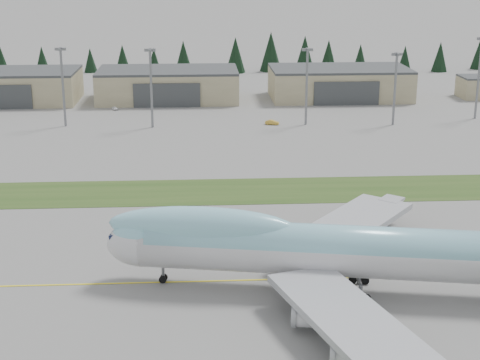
{
  "coord_description": "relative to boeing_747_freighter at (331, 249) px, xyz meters",
  "views": [
    {
      "loc": [
        -4.97,
        -104.3,
        48.42
      ],
      "look_at": [
        2.77,
        27.17,
        8.0
      ],
      "focal_mm": 55.0,
      "sensor_mm": 36.0,
      "label": 1
    }
  ],
  "objects": [
    {
      "name": "service_vehicle_c",
      "position": [
        52.76,
        144.51,
        -6.77
      ],
      "size": [
        3.35,
        4.48,
        1.21
      ],
      "primitive_type": "imported",
      "rotation": [
        0.0,
        0.0,
        -0.46
      ],
      "color": "silver",
      "rests_on": "ground"
    },
    {
      "name": "ground",
      "position": [
        -14.4,
        4.51,
        -6.77
      ],
      "size": [
        7000.0,
        7000.0,
        0.0
      ],
      "primitive_type": "plane",
      "color": "gray",
      "rests_on": "ground"
    },
    {
      "name": "control_shed",
      "position": [
        80.6,
        152.51,
        -2.97
      ],
      "size": [
        14.0,
        12.0,
        7.6
      ],
      "color": "gray",
      "rests_on": "ground"
    },
    {
      "name": "boeing_747_freighter",
      "position": [
        0.0,
        0.0,
        0.0
      ],
      "size": [
        78.26,
        66.14,
        20.52
      ],
      "rotation": [
        0.0,
        0.0,
        -0.19
      ],
      "color": "silver",
      "rests_on": "ground"
    },
    {
      "name": "grass_strip_far",
      "position": [
        -14.4,
        49.51,
        -6.77
      ],
      "size": [
        400.0,
        18.0,
        0.08
      ],
      "primitive_type": "cube",
      "color": "#2B491A",
      "rests_on": "ground"
    },
    {
      "name": "floodlight_masts",
      "position": [
        -13.7,
        114.36,
        9.1
      ],
      "size": [
        183.89,
        10.61,
        24.8
      ],
      "color": "slate",
      "rests_on": "ground"
    },
    {
      "name": "hangar_left",
      "position": [
        -84.4,
        154.41,
        -1.38
      ],
      "size": [
        48.0,
        26.6,
        10.8
      ],
      "color": "gray",
      "rests_on": "ground"
    },
    {
      "name": "conifer_belt",
      "position": [
        -3.22,
        217.26,
        0.13
      ],
      "size": [
        267.53,
        14.52,
        16.89
      ],
      "color": "black",
      "rests_on": "ground"
    },
    {
      "name": "service_vehicle_a",
      "position": [
        -46.31,
        137.97,
        -6.77
      ],
      "size": [
        2.65,
        3.23,
        1.04
      ],
      "primitive_type": "imported",
      "rotation": [
        0.0,
        0.0,
        0.56
      ],
      "color": "white",
      "rests_on": "ground"
    },
    {
      "name": "hangar_right",
      "position": [
        30.6,
        154.41,
        -1.38
      ],
      "size": [
        48.0,
        26.6,
        10.8
      ],
      "color": "gray",
      "rests_on": "ground"
    },
    {
      "name": "service_vehicle_b",
      "position": [
        2.79,
        113.44,
        -6.77
      ],
      "size": [
        4.37,
        2.6,
        1.36
      ],
      "primitive_type": "imported",
      "rotation": [
        0.0,
        0.0,
        1.27
      ],
      "color": "gold",
      "rests_on": "ground"
    },
    {
      "name": "hangar_center",
      "position": [
        -29.4,
        154.41,
        -1.38
      ],
      "size": [
        48.0,
        26.6,
        10.8
      ],
      "color": "gray",
      "rests_on": "ground"
    },
    {
      "name": "taxiway_line_main",
      "position": [
        -14.4,
        4.51,
        -6.77
      ],
      "size": [
        400.0,
        0.4,
        0.02
      ],
      "primitive_type": "cube",
      "color": "yellow",
      "rests_on": "ground"
    }
  ]
}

